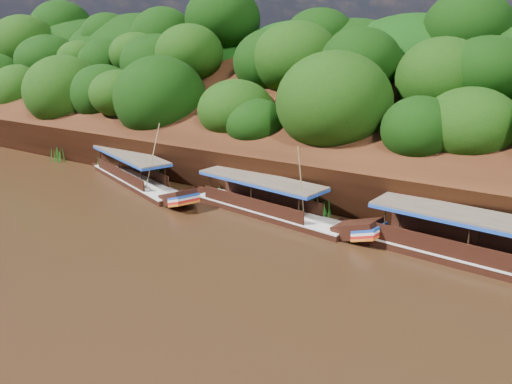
% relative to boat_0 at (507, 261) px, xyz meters
% --- Properties ---
extents(ground, '(160.00, 160.00, 0.00)m').
position_rel_boat_0_xyz_m(ground, '(-13.88, -6.75, -0.62)').
color(ground, black).
rests_on(ground, ground).
extents(riverbank, '(120.00, 30.06, 19.40)m').
position_rel_boat_0_xyz_m(riverbank, '(-13.89, 15.98, 1.27)').
color(riverbank, black).
rests_on(riverbank, ground).
extents(boat_0, '(16.97, 3.84, 6.34)m').
position_rel_boat_0_xyz_m(boat_0, '(0.00, 0.00, 0.00)').
color(boat_0, black).
rests_on(boat_0, ground).
extents(boat_1, '(14.73, 3.95, 6.03)m').
position_rel_boat_0_xyz_m(boat_1, '(-14.27, 0.47, -0.05)').
color(boat_1, black).
rests_on(boat_1, ground).
extents(boat_2, '(15.62, 7.24, 6.21)m').
position_rel_boat_0_xyz_m(boat_2, '(-27.78, 0.67, -0.05)').
color(boat_2, black).
rests_on(boat_2, ground).
extents(reeds, '(49.60, 2.63, 2.11)m').
position_rel_boat_0_xyz_m(reeds, '(-17.33, 2.68, 0.30)').
color(reeds, '#1F6218').
rests_on(reeds, ground).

